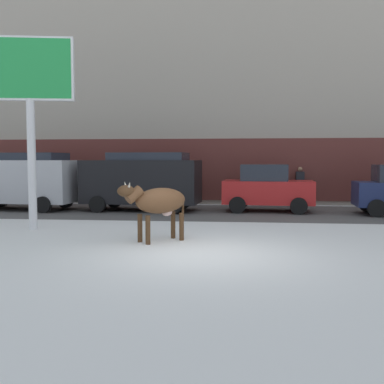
{
  "coord_description": "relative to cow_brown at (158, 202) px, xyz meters",
  "views": [
    {
      "loc": [
        0.82,
        -9.69,
        2.03
      ],
      "look_at": [
        -0.57,
        3.45,
        1.1
      ],
      "focal_mm": 42.63,
      "sensor_mm": 36.0,
      "label": 1
    }
  ],
  "objects": [
    {
      "name": "car_red_hatchback",
      "position": [
        3.08,
        7.0,
        -0.07
      ],
      "size": [
        3.61,
        2.12,
        1.86
      ],
      "color": "red",
      "rests_on": "ground"
    },
    {
      "name": "pedestrian_near_billboard",
      "position": [
        -0.69,
        9.39,
        -0.11
      ],
      "size": [
        0.36,
        0.24,
        1.73
      ],
      "color": "#282833",
      "rests_on": "ground"
    },
    {
      "name": "road_strip",
      "position": [
        1.19,
        6.55,
        -0.99
      ],
      "size": [
        60.0,
        5.6,
        0.01
      ],
      "primitive_type": "cube",
      "color": "#514F4C",
      "rests_on": "ground"
    },
    {
      "name": "ground_plane",
      "position": [
        1.19,
        -1.4,
        -0.99
      ],
      "size": [
        120.0,
        120.0,
        0.0
      ],
      "primitive_type": "plane",
      "color": "white"
    },
    {
      "name": "car_silver_van",
      "position": [
        -6.89,
        6.63,
        0.25
      ],
      "size": [
        4.72,
        2.37,
        2.32
      ],
      "color": "#B7BABF",
      "rests_on": "ground"
    },
    {
      "name": "cow_brown",
      "position": [
        0.0,
        0.0,
        0.0
      ],
      "size": [
        1.69,
        1.57,
        1.54
      ],
      "color": "brown",
      "rests_on": "ground"
    },
    {
      "name": "building_facade",
      "position": [
        1.19,
        12.72,
        5.49
      ],
      "size": [
        44.0,
        6.1,
        13.0
      ],
      "color": "#A39989",
      "rests_on": "ground"
    },
    {
      "name": "pedestrian_far_left",
      "position": [
        4.65,
        9.39,
        -0.11
      ],
      "size": [
        0.36,
        0.24,
        1.73
      ],
      "color": "#282833",
      "rests_on": "ground"
    },
    {
      "name": "billboard",
      "position": [
        -4.04,
        1.64,
        3.32
      ],
      "size": [
        2.52,
        0.65,
        5.56
      ],
      "color": "silver",
      "rests_on": "ground"
    },
    {
      "name": "pedestrian_by_cars",
      "position": [
        -8.71,
        9.39,
        -0.11
      ],
      "size": [
        0.36,
        0.24,
        1.73
      ],
      "color": "#282833",
      "rests_on": "ground"
    },
    {
      "name": "car_black_van",
      "position": [
        -1.88,
        6.77,
        0.25
      ],
      "size": [
        4.72,
        2.37,
        2.32
      ],
      "color": "black",
      "rests_on": "ground"
    }
  ]
}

